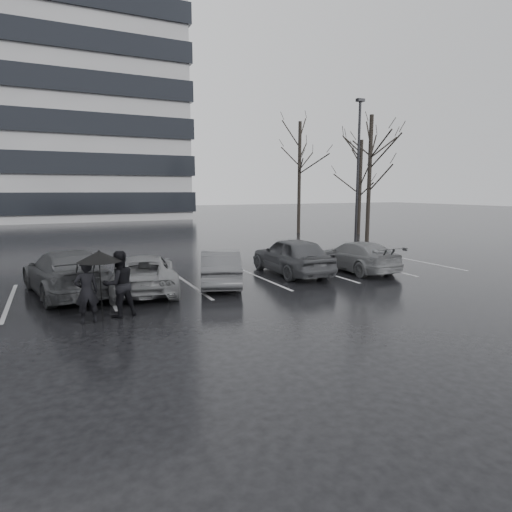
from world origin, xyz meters
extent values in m
plane|color=black|center=(0.00, 0.00, 0.00)|extent=(160.00, 160.00, 0.00)
imported|color=black|center=(2.05, 2.60, 0.74)|extent=(1.80, 4.38, 1.49)
imported|color=#2A2A2C|center=(-1.24, 1.90, 0.62)|extent=(2.46, 3.99, 1.24)
imported|color=#4D4E50|center=(-3.85, 2.09, 0.61)|extent=(2.76, 4.66, 1.22)
imported|color=black|center=(-6.16, 2.68, 0.72)|extent=(2.96, 5.27, 1.44)
imported|color=#4D4E50|center=(4.80, 2.04, 0.61)|extent=(1.74, 4.25, 1.23)
imported|color=black|center=(-5.80, -0.76, 0.80)|extent=(0.63, 0.45, 1.61)
imported|color=black|center=(-4.99, -0.52, 0.88)|extent=(0.98, 0.84, 1.76)
cylinder|color=black|center=(-5.46, -0.69, 0.79)|extent=(0.02, 0.02, 1.57)
cone|color=black|center=(-5.46, -0.69, 1.67)|extent=(1.08, 1.08, 0.28)
sphere|color=black|center=(-5.46, -0.69, 1.81)|extent=(0.05, 0.05, 0.05)
cylinder|color=#99999C|center=(9.49, 8.02, 0.09)|extent=(0.46, 0.46, 0.18)
cylinder|color=black|center=(9.49, 8.02, 4.12)|extent=(0.15, 0.15, 8.25)
cube|color=black|center=(9.49, 8.02, 8.29)|extent=(0.46, 0.27, 0.16)
cube|color=#AFAFB2|center=(-7.80, 2.50, 0.00)|extent=(0.12, 5.00, 0.00)
cube|color=#AFAFB2|center=(-5.00, 2.50, 0.00)|extent=(0.12, 5.00, 0.00)
cube|color=#AFAFB2|center=(-2.20, 2.50, 0.00)|extent=(0.12, 5.00, 0.00)
cube|color=#AFAFB2|center=(0.60, 2.50, 0.00)|extent=(0.12, 5.00, 0.00)
cube|color=#AFAFB2|center=(3.40, 2.50, 0.00)|extent=(0.12, 5.00, 0.00)
cube|color=#AFAFB2|center=(6.20, 2.50, 0.00)|extent=(0.12, 5.00, 0.00)
cube|color=#AFAFB2|center=(9.00, 2.50, 0.00)|extent=(0.12, 5.00, 0.00)
cylinder|color=black|center=(12.00, 10.00, 4.00)|extent=(0.26, 0.26, 8.00)
cylinder|color=black|center=(14.50, 14.00, 3.50)|extent=(0.26, 0.26, 7.00)
cylinder|color=black|center=(11.00, 17.00, 4.25)|extent=(0.26, 0.26, 8.50)
camera|label=1|loc=(-6.42, -12.00, 3.32)|focal=30.00mm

